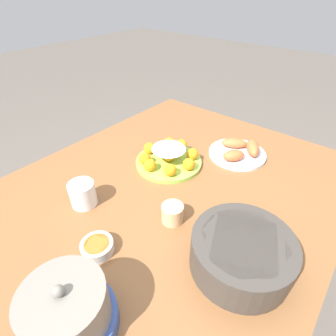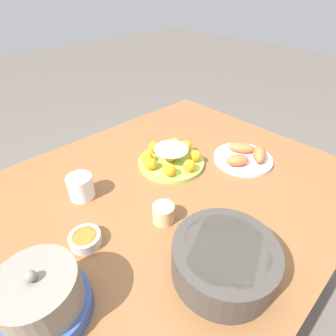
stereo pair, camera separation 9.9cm
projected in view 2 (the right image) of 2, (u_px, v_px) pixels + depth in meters
name	position (u px, v px, depth m)	size (l,w,h in m)	color
ground_plane	(165.00, 292.00, 1.36)	(12.00, 12.00, 0.00)	#5B544C
dining_table	(164.00, 206.00, 0.99)	(1.38, 1.08, 0.70)	brown
cake_plate	(171.00, 158.00, 1.06)	(0.27, 0.27, 0.08)	#99CC4C
serving_bowl	(224.00, 259.00, 0.66)	(0.26, 0.26, 0.10)	#3D3833
sauce_bowl	(85.00, 239.00, 0.75)	(0.09, 0.09, 0.03)	beige
seafood_platter	(245.00, 156.00, 1.09)	(0.24, 0.24, 0.06)	silver
cup_near	(81.00, 187.00, 0.90)	(0.09, 0.09, 0.08)	white
cup_far	(163.00, 213.00, 0.81)	(0.07, 0.07, 0.06)	#DBB27F
warming_pot	(43.00, 298.00, 0.57)	(0.20, 0.20, 0.16)	#334C99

